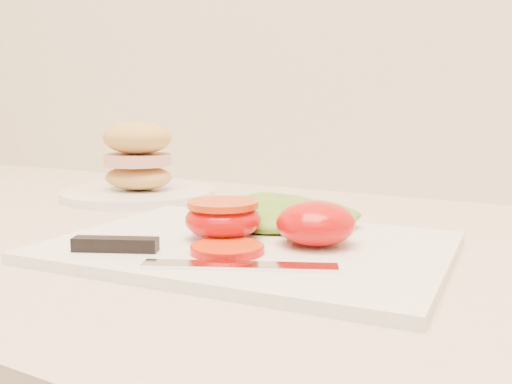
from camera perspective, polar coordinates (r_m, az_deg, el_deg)
The scene contains 8 objects.
cutting_board at distance 0.53m, azimuth -0.55°, elevation -5.51°, with size 0.35×0.25×0.01m, color white.
tomato_half_dome at distance 0.51m, azimuth 6.00°, elevation -3.13°, with size 0.07×0.07×0.04m, color red.
tomato_half_cut at distance 0.54m, azimuth -3.31°, elevation -2.60°, with size 0.07×0.07×0.04m.
tomato_slice_0 at distance 0.49m, azimuth -2.88°, elevation -5.68°, with size 0.06×0.06×0.01m, color #D8470D.
lettuce_leaf_0 at distance 0.60m, azimuth 1.21°, elevation -2.10°, with size 0.14×0.09×0.03m, color olive.
lettuce_leaf_1 at distance 0.58m, azimuth 5.35°, elevation -2.50°, with size 0.11×0.08×0.02m, color olive.
knife at distance 0.48m, azimuth -9.48°, elevation -5.97°, with size 0.23×0.08×0.01m.
sandwich_plate at distance 0.85m, azimuth -11.69°, elevation 2.07°, with size 0.22×0.22×0.11m.
Camera 1 is at (-0.20, 1.17, 1.07)m, focal length 40.00 mm.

